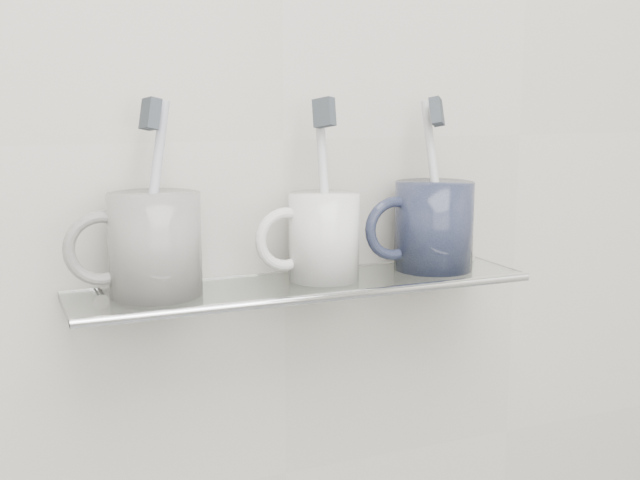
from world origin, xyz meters
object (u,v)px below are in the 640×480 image
mug_left (155,245)px  mug_right (434,226)px  shelf_glass (304,286)px  mug_center (324,237)px

mug_left → mug_right: size_ratio=1.02×
shelf_glass → mug_right: size_ratio=4.91×
mug_center → mug_right: bearing=23.6°
shelf_glass → mug_center: mug_center is taller
mug_left → mug_right: 0.32m
shelf_glass → mug_center: 0.06m
mug_left → mug_center: size_ratio=1.09×
shelf_glass → mug_right: (0.16, 0.00, 0.05)m
mug_left → mug_center: 0.18m
mug_right → mug_center: bearing=-159.9°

